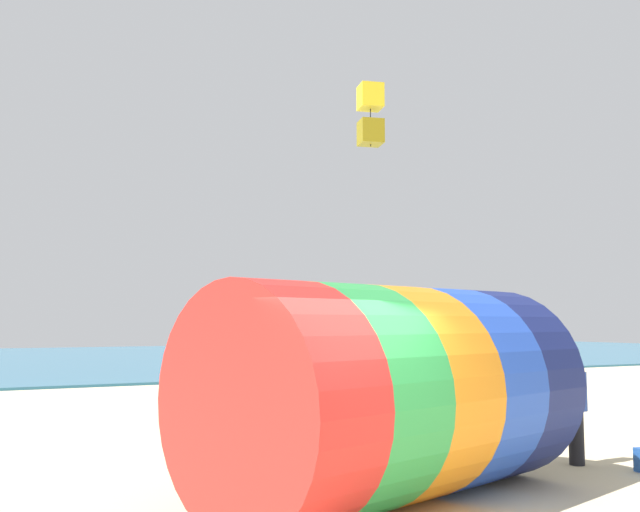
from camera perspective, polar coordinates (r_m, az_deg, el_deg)
sea at (r=46.25m, az=-22.41°, el=-7.69°), size 120.00×40.00×0.10m
giant_inflatable_tube at (r=9.33m, az=5.82°, el=-10.78°), size 5.74×4.11×2.73m
kite_handler at (r=12.34m, az=19.75°, el=-11.46°), size 0.40×0.29×1.71m
kite_yellow_box at (r=19.36m, az=4.06°, el=11.21°), size 0.74×0.74×1.73m
bystander_near_water at (r=17.70m, az=-6.13°, el=-9.82°), size 0.27×0.39×1.70m
bystander_mid_beach at (r=23.11m, az=6.68°, el=-8.78°), size 0.29×0.40×1.68m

